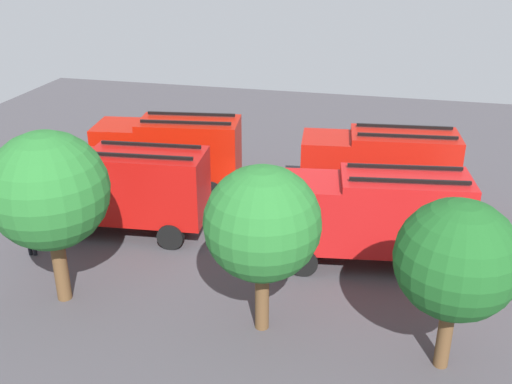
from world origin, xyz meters
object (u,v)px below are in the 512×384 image
firefighter_0 (30,233)px  tree_1 (262,224)px  fire_truck_1 (169,150)px  traffic_cone_0 (179,207)px  tree_0 (456,260)px  fire_truck_2 (375,213)px  tree_2 (49,191)px  firefighter_1 (453,279)px  traffic_cone_1 (163,167)px  fire_truck_0 (379,165)px  fire_truck_3 (125,186)px

firefighter_0 → tree_1: bearing=-107.1°
fire_truck_1 → traffic_cone_0: bearing=111.0°
traffic_cone_0 → tree_0: bearing=144.4°
tree_1 → tree_0: bearing=174.2°
firefighter_0 → tree_0: size_ratio=0.32×
fire_truck_2 → tree_2: (10.50, 5.09, 2.03)m
firefighter_0 → tree_0: 16.30m
firefighter_1 → tree_1: 7.47m
firefighter_0 → tree_2: size_ratio=0.28×
fire_truck_2 → tree_0: 6.36m
tree_1 → traffic_cone_1: 14.96m
fire_truck_0 → traffic_cone_1: (11.36, -1.70, -1.81)m
fire_truck_2 → traffic_cone_1: 13.50m
fire_truck_0 → fire_truck_2: same height
fire_truck_3 → firefighter_1: (-13.35, 2.28, -1.24)m
fire_truck_1 → tree_2: (0.27, 9.92, 2.03)m
fire_truck_3 → traffic_cone_1: (1.02, -6.70, -1.81)m
firefighter_1 → tree_0: size_ratio=0.30×
traffic_cone_1 → tree_0: bearing=137.8°
fire_truck_1 → firefighter_1: fire_truck_1 is taller
fire_truck_1 → fire_truck_2: bearing=147.0°
fire_truck_2 → firefighter_0: 13.65m
fire_truck_2 → tree_0: bearing=105.2°
traffic_cone_0 → traffic_cone_1: traffic_cone_1 is taller
fire_truck_1 → tree_2: size_ratio=1.20×
fire_truck_0 → tree_2: 14.78m
traffic_cone_1 → fire_truck_1: bearing=120.6°
tree_1 → tree_2: size_ratio=0.91×
traffic_cone_1 → traffic_cone_0: bearing=119.6°
fire_truck_2 → tree_1: size_ratio=1.31×
firefighter_0 → traffic_cone_0: size_ratio=3.07×
fire_truck_2 → traffic_cone_1: (11.46, -6.91, -1.81)m
tree_2 → traffic_cone_1: tree_2 is taller
fire_truck_3 → tree_1: bearing=138.5°
fire_truck_3 → traffic_cone_0: size_ratio=12.84×
fire_truck_2 → tree_0: tree_0 is taller
tree_2 → fire_truck_0: bearing=-135.3°
tree_0 → fire_truck_2: bearing=-66.9°
fire_truck_3 → firefighter_0: (2.92, 2.80, -1.16)m
tree_2 → firefighter_1: bearing=-167.3°
firefighter_1 → tree_0: bearing=56.7°
tree_0 → traffic_cone_0: size_ratio=9.45×
fire_truck_0 → fire_truck_1: 10.14m
tree_0 → traffic_cone_0: tree_0 is taller
fire_truck_3 → traffic_cone_0: (-1.53, -2.22, -1.87)m
tree_2 → firefighter_0: bearing=-41.1°
fire_truck_3 → tree_2: (0.06, 5.30, 2.03)m
fire_truck_3 → firefighter_1: fire_truck_3 is taller
firefighter_0 → traffic_cone_0: firefighter_0 is taller
firefighter_1 → tree_0: 4.56m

